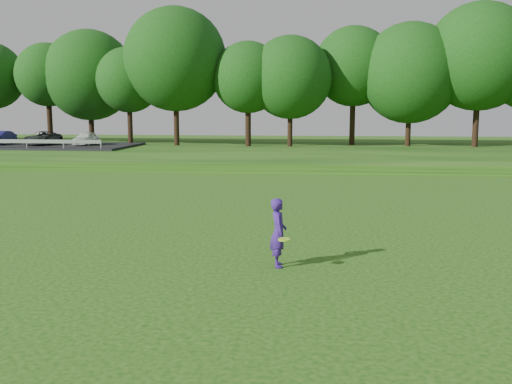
# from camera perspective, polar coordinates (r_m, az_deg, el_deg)

# --- Properties ---
(ground) EXTENTS (140.00, 140.00, 0.00)m
(ground) POSITION_cam_1_polar(r_m,az_deg,el_deg) (16.48, -9.38, -5.61)
(ground) COLOR #12430C
(ground) RESTS_ON ground
(berm) EXTENTS (130.00, 30.00, 0.60)m
(berm) POSITION_cam_1_polar(r_m,az_deg,el_deg) (49.72, 1.18, 4.11)
(berm) COLOR #12430C
(berm) RESTS_ON ground
(walking_path) EXTENTS (130.00, 1.60, 0.04)m
(walking_path) POSITION_cam_1_polar(r_m,az_deg,el_deg) (35.87, -0.80, 2.04)
(walking_path) COLOR gray
(walking_path) RESTS_ON ground
(treeline) EXTENTS (104.00, 7.00, 15.00)m
(treeline) POSITION_cam_1_polar(r_m,az_deg,el_deg) (53.73, 1.59, 12.74)
(treeline) COLOR #183E0E
(treeline) RESTS_ON berm
(woman) EXTENTS (0.58, 0.96, 1.74)m
(woman) POSITION_cam_1_polar(r_m,az_deg,el_deg) (14.27, 2.26, -4.09)
(woman) COLOR #3B1C80
(woman) RESTS_ON ground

